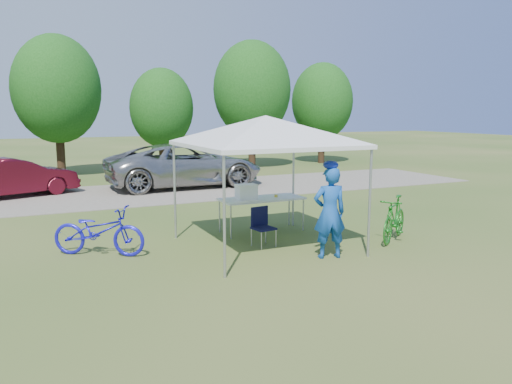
# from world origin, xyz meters

# --- Properties ---
(ground) EXTENTS (100.00, 100.00, 0.00)m
(ground) POSITION_xyz_m (0.00, 0.00, 0.00)
(ground) COLOR #2D5119
(ground) RESTS_ON ground
(gravel_strip) EXTENTS (24.00, 5.00, 0.02)m
(gravel_strip) POSITION_xyz_m (0.00, 8.00, 0.01)
(gravel_strip) COLOR gray
(gravel_strip) RESTS_ON ground
(canopy) EXTENTS (4.53, 4.53, 3.00)m
(canopy) POSITION_xyz_m (0.00, 0.00, 2.65)
(canopy) COLOR #A5A5AA
(canopy) RESTS_ON ground
(treeline) EXTENTS (24.89, 4.28, 6.30)m
(treeline) POSITION_xyz_m (-0.29, 14.05, 3.53)
(treeline) COLOR #382314
(treeline) RESTS_ON ground
(folding_table) EXTENTS (1.96, 0.82, 0.81)m
(folding_table) POSITION_xyz_m (0.52, 1.25, 0.76)
(folding_table) COLOR white
(folding_table) RESTS_ON ground
(folding_chair) EXTENTS (0.48, 0.49, 0.82)m
(folding_chair) POSITION_xyz_m (-0.02, 0.13, 0.48)
(folding_chair) COLOR black
(folding_chair) RESTS_ON ground
(cooler) EXTENTS (0.48, 0.33, 0.35)m
(cooler) POSITION_xyz_m (0.12, 1.25, 0.98)
(cooler) COLOR white
(cooler) RESTS_ON folding_table
(ice_cream_cup) EXTENTS (0.08, 0.08, 0.06)m
(ice_cream_cup) POSITION_xyz_m (0.87, 1.20, 0.84)
(ice_cream_cup) COLOR gold
(ice_cream_cup) RESTS_ON folding_table
(cyclist) EXTENTS (0.72, 0.56, 1.77)m
(cyclist) POSITION_xyz_m (0.77, -1.23, 0.89)
(cyclist) COLOR #1348A0
(cyclist) RESTS_ON ground
(bike_blue) EXTENTS (1.91, 1.54, 0.97)m
(bike_blue) POSITION_xyz_m (-3.24, 0.82, 0.49)
(bike_blue) COLOR #1A17CA
(bike_blue) RESTS_ON ground
(bike_green) EXTENTS (1.59, 1.30, 0.98)m
(bike_green) POSITION_xyz_m (2.79, -0.72, 0.49)
(bike_green) COLOR #186F1A
(bike_green) RESTS_ON ground
(minivan) EXTENTS (5.86, 2.77, 1.62)m
(minivan) POSITION_xyz_m (0.99, 8.90, 0.83)
(minivan) COLOR #A9A8A4
(minivan) RESTS_ON gravel_strip
(sedan) EXTENTS (4.14, 2.59, 1.29)m
(sedan) POSITION_xyz_m (-4.79, 9.09, 0.66)
(sedan) COLOR #510D1A
(sedan) RESTS_ON gravel_strip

